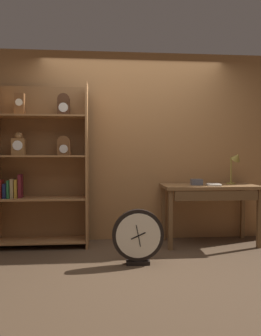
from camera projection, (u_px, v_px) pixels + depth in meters
name	position (u px, v px, depth m)	size (l,w,h in m)	color
ground_plane	(145.00, 271.00, 3.20)	(10.00, 10.00, 0.00)	#4C3826
back_wood_panel	(133.00, 147.00, 4.44)	(4.80, 0.05, 2.60)	#9E6B3D
bookshelf	(41.00, 166.00, 4.06)	(1.17, 0.37, 2.08)	#9E6B3D
workbench	(210.00, 193.00, 4.17)	(1.24, 0.58, 0.78)	brown
desk_lamp	(235.00, 162.00, 4.26)	(0.19, 0.19, 0.45)	olive
toolbox_small	(197.00, 182.00, 4.17)	(0.14, 0.11, 0.08)	#595960
open_repair_manual	(214.00, 185.00, 4.08)	(0.16, 0.22, 0.03)	silver
round_clock_large	(138.00, 236.00, 3.40)	(0.56, 0.11, 0.60)	black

